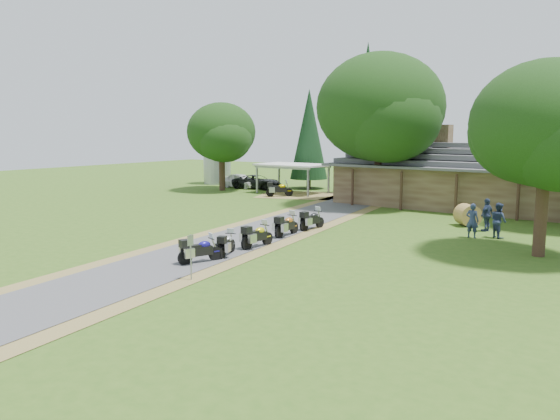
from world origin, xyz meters
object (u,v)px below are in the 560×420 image
Objects in this scene: car_dark_suv at (257,178)px; motorcycle_row_d at (287,224)px; motorcycle_row_a at (200,249)px; silo at (217,156)px; hay_bale at (468,215)px; car_white_sedan at (241,179)px; lodge at (476,175)px; motorcycle_row_e at (312,219)px; motorcycle_row_b at (227,243)px; motorcycle_carport_a at (280,188)px; carport at (293,179)px; motorcycle_row_c at (257,235)px.

motorcycle_row_d is at bearing -149.16° from car_dark_suv.
motorcycle_row_a is at bearing -179.52° from motorcycle_row_d.
silo reaches higher than car_dark_suv.
silo is 4.50× the size of hay_bale.
silo is at bearing 72.66° from car_white_sedan.
lodge is 15.90m from motorcycle_row_e.
motorcycle_row_b is at bearing -101.18° from lodge.
car_white_sedan is at bearing 160.83° from hay_bale.
silo is 2.84× the size of motorcycle_carport_a.
lodge is 23.51m from motorcycle_row_b.
motorcycle_row_e is 9.60m from hay_bale.
car_dark_suv is at bearing 39.06° from motorcycle_row_d.
car_dark_suv reaches higher than motorcycle_row_d.
motorcycle_row_d is at bearing -127.70° from hay_bale.
carport is 2.97× the size of motorcycle_carport_a.
motorcycle_row_c is at bearing -134.42° from car_white_sedan.
motorcycle_row_c is (23.72, -23.07, -2.31)m from silo.
car_dark_suv is 4.05× the size of hay_bale.
carport is at bearing 156.38° from hay_bale.
motorcycle_row_d is 11.50m from hay_bale.
motorcycle_row_b is 22.79m from motorcycle_carport_a.
motorcycle_row_c is 13.97m from hay_bale.
motorcycle_carport_a reaches higher than motorcycle_row_a.
motorcycle_row_d is (-0.49, 3.25, 0.02)m from motorcycle_row_c.
motorcycle_row_b is at bearing -170.87° from motorcycle_row_e.
motorcycle_row_d is 2.53m from motorcycle_row_e.
motorcycle_row_c is 1.03× the size of motorcycle_row_e.
silo is at bearing 61.79° from motorcycle_row_a.
carport reaches higher than motorcycle_row_a.
motorcycle_row_c is at bearing -174.35° from motorcycle_row_d.
silo reaches higher than motorcycle_row_c.
car_white_sedan is 8.27m from motorcycle_carport_a.
motorcycle_row_e is at bearing -108.35° from lodge.
hay_bale is (2.03, -8.43, -1.79)m from lodge.
motorcycle_row_a is 0.96× the size of motorcycle_row_c.
car_dark_suv reaches higher than car_white_sedan.
motorcycle_row_a is (11.90, -24.39, -0.71)m from carport.
carport is at bearing -178.81° from lodge.
motorcycle_carport_a reaches higher than hay_bale.
lodge is at bearing -103.05° from car_dark_suv.
carport is 3.32× the size of motorcycle_row_e.
motorcycle_row_b is (23.68, -25.28, -2.38)m from silo.
motorcycle_row_d is (-0.44, 7.20, 0.04)m from motorcycle_row_a.
motorcycle_row_b is 0.93× the size of motorcycle_row_e.
car_dark_suv is 2.56× the size of motorcycle_carport_a.
silo is at bearing 49.88° from motorcycle_row_c.
motorcycle_row_a is at bearing -171.53° from motorcycle_row_e.
lodge is 11.52× the size of motorcycle_row_a.
lodge reaches higher than motorcycle_row_a.
motorcycle_row_e is at bearing -18.76° from motorcycle_row_b.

